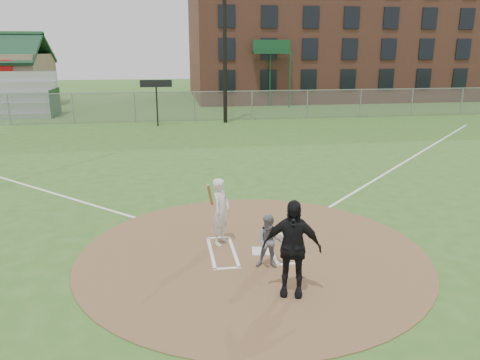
{
  "coord_description": "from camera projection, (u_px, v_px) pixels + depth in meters",
  "views": [
    {
      "loc": [
        -1.94,
        -10.29,
        4.79
      ],
      "look_at": [
        0.0,
        2.0,
        1.3
      ],
      "focal_mm": 35.0,
      "sensor_mm": 36.0,
      "label": 1
    }
  ],
  "objects": [
    {
      "name": "batters_boxes",
      "position": [
        252.0,
        250.0,
        11.5
      ],
      "size": [
        2.08,
        1.88,
        0.01
      ],
      "color": "white",
      "rests_on": "dirt_circle"
    },
    {
      "name": "catcher",
      "position": [
        270.0,
        242.0,
        10.44
      ],
      "size": [
        0.71,
        0.63,
        1.24
      ],
      "primitive_type": "imported",
      "rotation": [
        0.0,
        0.0,
        -0.3
      ],
      "color": "slate",
      "rests_on": "dirt_circle"
    },
    {
      "name": "umpire",
      "position": [
        292.0,
        248.0,
        9.21
      ],
      "size": [
        1.26,
        0.83,
        1.98
      ],
      "primitive_type": "imported",
      "rotation": [
        0.0,
        0.0,
        -0.32
      ],
      "color": "black",
      "rests_on": "dirt_circle"
    },
    {
      "name": "scoreboard_sign",
      "position": [
        156.0,
        89.0,
        29.56
      ],
      "size": [
        2.0,
        0.1,
        2.93
      ],
      "color": "black",
      "rests_on": "ground"
    },
    {
      "name": "bleachers",
      "position": [
        11.0,
        95.0,
        33.9
      ],
      "size": [
        6.08,
        3.2,
        3.2
      ],
      "color": "#B7BABF",
      "rests_on": "ground"
    },
    {
      "name": "ground",
      "position": [
        253.0,
        253.0,
        11.37
      ],
      "size": [
        140.0,
        140.0,
        0.0
      ],
      "primitive_type": "plane",
      "color": "#335E20",
      "rests_on": "ground"
    },
    {
      "name": "outfield_fence",
      "position": [
        195.0,
        106.0,
        32.02
      ],
      "size": [
        56.08,
        0.08,
        2.03
      ],
      "color": "slate",
      "rests_on": "ground"
    },
    {
      "name": "dirt_circle",
      "position": [
        253.0,
        253.0,
        11.36
      ],
      "size": [
        8.4,
        8.4,
        0.02
      ],
      "primitive_type": "cylinder",
      "color": "brown",
      "rests_on": "ground"
    },
    {
      "name": "light_pole",
      "position": [
        225.0,
        20.0,
        29.86
      ],
      "size": [
        1.2,
        0.3,
        12.22
      ],
      "color": "black",
      "rests_on": "ground"
    },
    {
      "name": "home_plate",
      "position": [
        262.0,
        251.0,
        11.4
      ],
      "size": [
        0.54,
        0.54,
        0.03
      ],
      "primitive_type": "cube",
      "rotation": [
        0.0,
        0.0,
        -0.16
      ],
      "color": "silver",
      "rests_on": "dirt_circle"
    },
    {
      "name": "brick_warehouse",
      "position": [
        339.0,
        22.0,
        47.85
      ],
      "size": [
        30.0,
        17.17,
        15.0
      ],
      "color": "brown",
      "rests_on": "ground"
    },
    {
      "name": "foul_line_first",
      "position": [
        411.0,
        158.0,
        21.28
      ],
      "size": [
        17.04,
        17.04,
        0.01
      ],
      "primitive_type": "cube",
      "rotation": [
        0.0,
        0.0,
        -0.79
      ],
      "color": "white",
      "rests_on": "ground"
    },
    {
      "name": "batter_at_plate",
      "position": [
        221.0,
        211.0,
        11.67
      ],
      "size": [
        0.75,
        1.07,
        1.78
      ],
      "color": "silver",
      "rests_on": "dirt_circle"
    }
  ]
}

